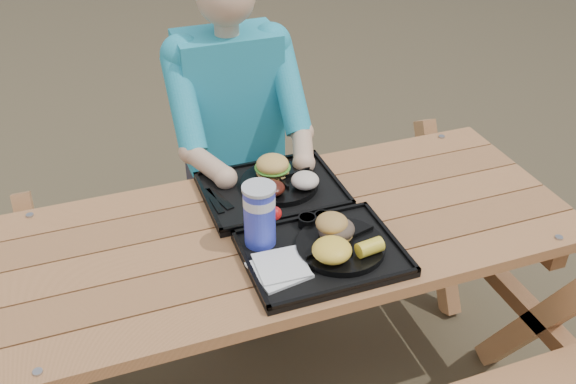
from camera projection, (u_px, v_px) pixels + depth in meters
name	position (u px, v px, depth m)	size (l,w,h in m)	color
picnic_table	(288.00, 314.00, 2.19)	(1.80, 1.49, 0.75)	#999999
tray_near	(322.00, 254.00, 1.86)	(0.45, 0.35, 0.02)	black
tray_far	(272.00, 191.00, 2.13)	(0.45, 0.35, 0.02)	black
plate_near	(340.00, 246.00, 1.86)	(0.26, 0.26, 0.02)	black
plate_far	(279.00, 183.00, 2.14)	(0.26, 0.26, 0.02)	black
napkin_stack	(279.00, 269.00, 1.78)	(0.14, 0.14, 0.02)	white
soda_cup	(260.00, 217.00, 1.84)	(0.09, 0.09, 0.19)	#1C2AD3
condiment_bbq	(307.00, 221.00, 1.95)	(0.06, 0.06, 0.03)	black
condiment_mustard	(322.00, 218.00, 1.96)	(0.05, 0.05, 0.03)	yellow
sandwich	(337.00, 221.00, 1.86)	(0.10, 0.10, 0.10)	#B98641
mac_cheese	(332.00, 250.00, 1.78)	(0.11, 0.11, 0.06)	yellow
corn_cob	(370.00, 247.00, 1.80)	(0.08, 0.08, 0.04)	yellow
cutlery_far	(219.00, 198.00, 2.08)	(0.03, 0.15, 0.01)	black
burger	(272.00, 161.00, 2.14)	(0.11, 0.11, 0.10)	#E1AA4F
baked_beans	(272.00, 188.00, 2.06)	(0.09, 0.09, 0.04)	#43150D
potato_salad	(305.00, 180.00, 2.08)	(0.09, 0.09, 0.05)	silver
diner	(233.00, 151.00, 2.59)	(0.48, 0.84, 1.28)	#1BB5C0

